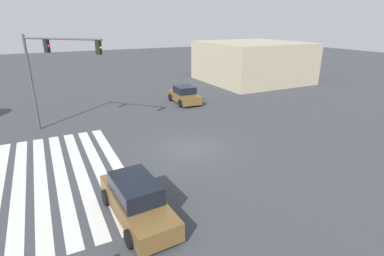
% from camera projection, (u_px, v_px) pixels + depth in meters
% --- Properties ---
extents(ground_plane, '(140.63, 140.63, 0.00)m').
position_uv_depth(ground_plane, '(192.00, 149.00, 18.66)').
color(ground_plane, '#3D3F44').
extents(crosswalk_markings, '(12.18, 7.25, 0.01)m').
position_uv_depth(crosswalk_markings, '(51.00, 178.00, 15.21)').
color(crosswalk_markings, silver).
rests_on(crosswalk_markings, ground_plane).
extents(traffic_signal_mast, '(4.43, 4.43, 6.69)m').
position_uv_depth(traffic_signal_mast, '(49.00, 64.00, 19.96)').
color(traffic_signal_mast, '#47474C').
rests_on(traffic_signal_mast, ground_plane).
extents(car_0, '(4.98, 2.16, 1.64)m').
position_uv_depth(car_0, '(137.00, 200.00, 11.97)').
color(car_0, brown).
rests_on(car_0, ground_plane).
extents(car_1, '(4.20, 2.26, 1.63)m').
position_uv_depth(car_1, '(184.00, 95.00, 28.89)').
color(car_1, brown).
rests_on(car_1, ground_plane).
extents(corner_building, '(11.78, 11.78, 4.99)m').
position_uv_depth(corner_building, '(252.00, 62.00, 38.92)').
color(corner_building, tan).
rests_on(corner_building, ground_plane).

